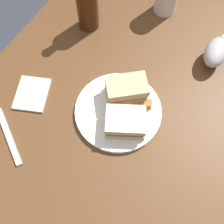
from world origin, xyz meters
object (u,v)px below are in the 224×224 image
(plate, at_px, (118,111))
(gravy_boat, at_px, (216,52))
(sandwich_half_left, at_px, (125,122))
(cider_bottle, at_px, (87,1))
(fork, at_px, (9,136))
(sandwich_half_right, at_px, (126,90))
(napkin, at_px, (32,94))

(plate, relative_size, gravy_boat, 1.93)
(sandwich_half_left, height_order, cider_bottle, cider_bottle)
(sandwich_half_left, distance_m, gravy_boat, 0.35)
(gravy_boat, distance_m, fork, 0.64)
(sandwich_half_right, xyz_separation_m, napkin, (0.13, -0.24, -0.04))
(sandwich_half_right, distance_m, gravy_boat, 0.30)
(plate, distance_m, sandwich_half_left, 0.06)
(napkin, bearing_deg, fork, 10.13)
(plate, height_order, fork, plate)
(sandwich_half_right, relative_size, cider_bottle, 0.51)
(cider_bottle, height_order, fork, cider_bottle)
(plate, height_order, gravy_boat, gravy_boat)
(sandwich_half_right, relative_size, fork, 0.72)
(plate, distance_m, fork, 0.31)
(sandwich_half_left, xyz_separation_m, sandwich_half_right, (-0.08, -0.04, 0.01))
(sandwich_half_right, bearing_deg, napkin, -61.99)
(cider_bottle, bearing_deg, sandwich_half_right, 53.15)
(plate, bearing_deg, fork, -45.98)
(sandwich_half_left, relative_size, fork, 0.71)
(cider_bottle, bearing_deg, napkin, -0.44)
(napkin, bearing_deg, sandwich_half_right, 118.01)
(sandwich_half_right, bearing_deg, sandwich_half_left, 27.63)
(sandwich_half_right, height_order, fork, sandwich_half_right)
(sandwich_half_left, height_order, napkin, sandwich_half_left)
(napkin, relative_size, fork, 0.61)
(plate, relative_size, fork, 1.35)
(sandwich_half_left, relative_size, napkin, 1.17)
(plate, height_order, sandwich_half_right, sandwich_half_right)
(plate, relative_size, cider_bottle, 0.96)
(sandwich_half_right, relative_size, gravy_boat, 1.03)
(sandwich_half_right, height_order, gravy_boat, sandwich_half_right)
(sandwich_half_left, xyz_separation_m, napkin, (0.04, -0.28, -0.04))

